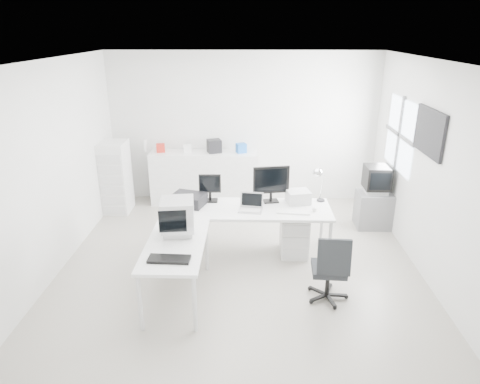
{
  "coord_description": "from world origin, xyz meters",
  "views": [
    {
      "loc": [
        0.14,
        -5.43,
        3.17
      ],
      "look_at": [
        0.0,
        0.2,
        1.0
      ],
      "focal_mm": 32.0,
      "sensor_mm": 36.0,
      "label": 1
    }
  ],
  "objects_px": {
    "tv_cabinet": "(373,210)",
    "drawer_pedestal": "(294,235)",
    "main_desk": "(247,231)",
    "laser_printer": "(298,197)",
    "crt_tv": "(377,180)",
    "filing_cabinet": "(116,177)",
    "lcd_monitor_small": "(210,188)",
    "side_desk": "(177,270)",
    "inkjet_printer": "(189,200)",
    "laptop": "(251,203)",
    "office_chair": "(329,266)",
    "sideboard": "(204,178)",
    "lcd_monitor_large": "(271,184)",
    "crt_monitor": "(178,216)"
  },
  "relations": [
    {
      "from": "main_desk",
      "to": "drawer_pedestal",
      "type": "xyz_separation_m",
      "value": [
        0.7,
        0.05,
        -0.08
      ]
    },
    {
      "from": "inkjet_printer",
      "to": "sideboard",
      "type": "bearing_deg",
      "value": 106.16
    },
    {
      "from": "lcd_monitor_small",
      "to": "sideboard",
      "type": "relative_size",
      "value": 0.2
    },
    {
      "from": "side_desk",
      "to": "filing_cabinet",
      "type": "height_order",
      "value": "filing_cabinet"
    },
    {
      "from": "laptop",
      "to": "sideboard",
      "type": "height_order",
      "value": "sideboard"
    },
    {
      "from": "inkjet_printer",
      "to": "office_chair",
      "type": "relative_size",
      "value": 0.5
    },
    {
      "from": "lcd_monitor_small",
      "to": "filing_cabinet",
      "type": "distance_m",
      "value": 2.28
    },
    {
      "from": "laptop",
      "to": "office_chair",
      "type": "relative_size",
      "value": 0.41
    },
    {
      "from": "inkjet_printer",
      "to": "lcd_monitor_large",
      "type": "xyz_separation_m",
      "value": [
        1.2,
        0.15,
        0.2
      ]
    },
    {
      "from": "inkjet_printer",
      "to": "crt_tv",
      "type": "relative_size",
      "value": 0.92
    },
    {
      "from": "side_desk",
      "to": "inkjet_printer",
      "type": "xyz_separation_m",
      "value": [
        0.0,
        1.2,
        0.46
      ]
    },
    {
      "from": "main_desk",
      "to": "lcd_monitor_small",
      "type": "distance_m",
      "value": 0.84
    },
    {
      "from": "main_desk",
      "to": "side_desk",
      "type": "distance_m",
      "value": 1.39
    },
    {
      "from": "laptop",
      "to": "crt_tv",
      "type": "bearing_deg",
      "value": 36.87
    },
    {
      "from": "lcd_monitor_small",
      "to": "drawer_pedestal",
      "type": "bearing_deg",
      "value": -10.75
    },
    {
      "from": "inkjet_printer",
      "to": "lcd_monitor_large",
      "type": "distance_m",
      "value": 1.23
    },
    {
      "from": "crt_monitor",
      "to": "main_desk",
      "type": "bearing_deg",
      "value": 37.94
    },
    {
      "from": "main_desk",
      "to": "lcd_monitor_small",
      "type": "height_order",
      "value": "lcd_monitor_small"
    },
    {
      "from": "lcd_monitor_small",
      "to": "laser_printer",
      "type": "height_order",
      "value": "lcd_monitor_small"
    },
    {
      "from": "lcd_monitor_small",
      "to": "crt_tv",
      "type": "distance_m",
      "value": 2.78
    },
    {
      "from": "drawer_pedestal",
      "to": "lcd_monitor_small",
      "type": "xyz_separation_m",
      "value": [
        -1.25,
        0.2,
        0.65
      ]
    },
    {
      "from": "drawer_pedestal",
      "to": "tv_cabinet",
      "type": "height_order",
      "value": "tv_cabinet"
    },
    {
      "from": "main_desk",
      "to": "laser_printer",
      "type": "height_order",
      "value": "laser_printer"
    },
    {
      "from": "lcd_monitor_large",
      "to": "laptop",
      "type": "relative_size",
      "value": 1.47
    },
    {
      "from": "side_desk",
      "to": "lcd_monitor_small",
      "type": "bearing_deg",
      "value": 77.47
    },
    {
      "from": "filing_cabinet",
      "to": "sideboard",
      "type": "bearing_deg",
      "value": 16.06
    },
    {
      "from": "crt_tv",
      "to": "filing_cabinet",
      "type": "bearing_deg",
      "value": 172.93
    },
    {
      "from": "laser_printer",
      "to": "filing_cabinet",
      "type": "bearing_deg",
      "value": 144.68
    },
    {
      "from": "main_desk",
      "to": "crt_monitor",
      "type": "height_order",
      "value": "crt_monitor"
    },
    {
      "from": "lcd_monitor_large",
      "to": "laptop",
      "type": "xyz_separation_m",
      "value": [
        -0.3,
        -0.35,
        -0.16
      ]
    },
    {
      "from": "lcd_monitor_small",
      "to": "lcd_monitor_large",
      "type": "distance_m",
      "value": 0.9
    },
    {
      "from": "side_desk",
      "to": "lcd_monitor_large",
      "type": "bearing_deg",
      "value": 48.37
    },
    {
      "from": "main_desk",
      "to": "laser_printer",
      "type": "bearing_deg",
      "value": 16.35
    },
    {
      "from": "sideboard",
      "to": "filing_cabinet",
      "type": "relative_size",
      "value": 1.54
    },
    {
      "from": "side_desk",
      "to": "office_chair",
      "type": "relative_size",
      "value": 1.53
    },
    {
      "from": "lcd_monitor_small",
      "to": "crt_tv",
      "type": "height_order",
      "value": "lcd_monitor_small"
    },
    {
      "from": "main_desk",
      "to": "office_chair",
      "type": "distance_m",
      "value": 1.48
    },
    {
      "from": "drawer_pedestal",
      "to": "filing_cabinet",
      "type": "bearing_deg",
      "value": 153.57
    },
    {
      "from": "main_desk",
      "to": "crt_tv",
      "type": "distance_m",
      "value": 2.4
    },
    {
      "from": "drawer_pedestal",
      "to": "inkjet_printer",
      "type": "bearing_deg",
      "value": 178.15
    },
    {
      "from": "drawer_pedestal",
      "to": "sideboard",
      "type": "distance_m",
      "value": 2.51
    },
    {
      "from": "laptop",
      "to": "laser_printer",
      "type": "distance_m",
      "value": 0.77
    },
    {
      "from": "sideboard",
      "to": "filing_cabinet",
      "type": "height_order",
      "value": "filing_cabinet"
    },
    {
      "from": "lcd_monitor_large",
      "to": "drawer_pedestal",
      "type": "bearing_deg",
      "value": -40.09
    },
    {
      "from": "laser_printer",
      "to": "tv_cabinet",
      "type": "distance_m",
      "value": 1.68
    },
    {
      "from": "lcd_monitor_small",
      "to": "tv_cabinet",
      "type": "distance_m",
      "value": 2.85
    },
    {
      "from": "laptop",
      "to": "office_chair",
      "type": "height_order",
      "value": "laptop"
    },
    {
      "from": "tv_cabinet",
      "to": "drawer_pedestal",
      "type": "bearing_deg",
      "value": -145.59
    },
    {
      "from": "crt_monitor",
      "to": "filing_cabinet",
      "type": "distance_m",
      "value": 2.89
    },
    {
      "from": "inkjet_printer",
      "to": "sideboard",
      "type": "relative_size",
      "value": 0.23
    }
  ]
}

